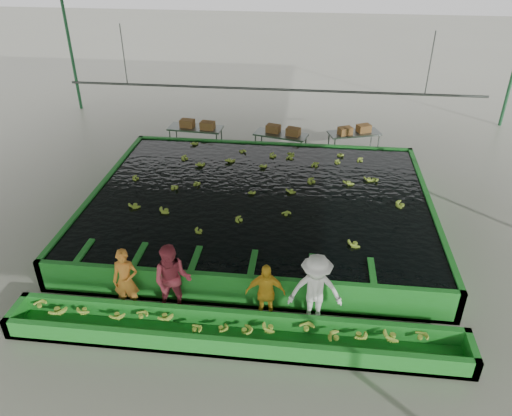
# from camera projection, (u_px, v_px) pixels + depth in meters

# --- Properties ---
(ground) EXTENTS (80.00, 80.00, 0.00)m
(ground) POSITION_uv_depth(u_px,v_px,m) (254.00, 248.00, 13.93)
(ground) COLOR gray
(ground) RESTS_ON ground
(shed_roof) EXTENTS (20.00, 22.00, 0.04)m
(shed_roof) POSITION_uv_depth(u_px,v_px,m) (253.00, 68.00, 11.41)
(shed_roof) COLOR gray
(shed_roof) RESTS_ON shed_posts
(shed_posts) EXTENTS (20.00, 22.00, 5.00)m
(shed_posts) POSITION_uv_depth(u_px,v_px,m) (254.00, 167.00, 12.67)
(shed_posts) COLOR #215D34
(shed_posts) RESTS_ON ground
(flotation_tank) EXTENTS (10.00, 8.00, 0.90)m
(flotation_tank) POSITION_uv_depth(u_px,v_px,m) (260.00, 207.00, 14.99)
(flotation_tank) COLOR #1F8225
(flotation_tank) RESTS_ON ground
(tank_water) EXTENTS (9.70, 7.70, 0.00)m
(tank_water) POSITION_uv_depth(u_px,v_px,m) (260.00, 195.00, 14.79)
(tank_water) COLOR black
(tank_water) RESTS_ON flotation_tank
(sorting_trough) EXTENTS (10.00, 1.00, 0.50)m
(sorting_trough) POSITION_uv_depth(u_px,v_px,m) (234.00, 334.00, 10.72)
(sorting_trough) COLOR #1F8225
(sorting_trough) RESTS_ON ground
(cableway_rail) EXTENTS (0.08, 0.08, 14.00)m
(cableway_rail) POSITION_uv_depth(u_px,v_px,m) (272.00, 89.00, 16.70)
(cableway_rail) COLOR #59605B
(cableway_rail) RESTS_ON shed_roof
(rail_hanger_left) EXTENTS (0.04, 0.04, 2.00)m
(rail_hanger_left) POSITION_uv_depth(u_px,v_px,m) (124.00, 55.00, 16.70)
(rail_hanger_left) COLOR #59605B
(rail_hanger_left) RESTS_ON shed_roof
(rail_hanger_right) EXTENTS (0.04, 0.04, 2.00)m
(rail_hanger_right) POSITION_uv_depth(u_px,v_px,m) (430.00, 64.00, 15.69)
(rail_hanger_right) COLOR #59605B
(rail_hanger_right) RESTS_ON shed_roof
(worker_a) EXTENTS (0.63, 0.44, 1.63)m
(worker_a) POSITION_uv_depth(u_px,v_px,m) (126.00, 281.00, 11.38)
(worker_a) COLOR orange
(worker_a) RESTS_ON ground
(worker_b) EXTENTS (0.97, 0.80, 1.83)m
(worker_b) POSITION_uv_depth(u_px,v_px,m) (172.00, 281.00, 11.22)
(worker_b) COLOR #AD3848
(worker_b) RESTS_ON ground
(worker_c) EXTENTS (0.93, 0.45, 1.53)m
(worker_c) POSITION_uv_depth(u_px,v_px,m) (265.00, 293.00, 11.09)
(worker_c) COLOR yellow
(worker_c) RESTS_ON ground
(worker_d) EXTENTS (1.24, 0.77, 1.85)m
(worker_d) POSITION_uv_depth(u_px,v_px,m) (315.00, 291.00, 10.90)
(worker_d) COLOR white
(worker_d) RESTS_ON ground
(packing_table_left) EXTENTS (2.13, 0.98, 0.94)m
(packing_table_left) POSITION_uv_depth(u_px,v_px,m) (196.00, 139.00, 19.56)
(packing_table_left) COLOR #59605B
(packing_table_left) RESTS_ON ground
(packing_table_mid) EXTENTS (2.13, 1.24, 0.91)m
(packing_table_mid) POSITION_uv_depth(u_px,v_px,m) (281.00, 145.00, 19.07)
(packing_table_mid) COLOR #59605B
(packing_table_mid) RESTS_ON ground
(packing_table_right) EXTENTS (2.10, 1.34, 0.89)m
(packing_table_right) POSITION_uv_depth(u_px,v_px,m) (353.00, 143.00, 19.23)
(packing_table_right) COLOR #59605B
(packing_table_right) RESTS_ON ground
(box_stack_left) EXTENTS (1.40, 0.59, 0.29)m
(box_stack_left) POSITION_uv_depth(u_px,v_px,m) (198.00, 128.00, 19.25)
(box_stack_left) COLOR brown
(box_stack_left) RESTS_ON packing_table_left
(box_stack_mid) EXTENTS (1.36, 0.72, 0.28)m
(box_stack_mid) POSITION_uv_depth(u_px,v_px,m) (283.00, 134.00, 18.85)
(box_stack_mid) COLOR brown
(box_stack_mid) RESTS_ON packing_table_mid
(box_stack_right) EXTENTS (1.32, 0.90, 0.28)m
(box_stack_right) POSITION_uv_depth(u_px,v_px,m) (354.00, 133.00, 18.95)
(box_stack_right) COLOR brown
(box_stack_right) RESTS_ON packing_table_right
(floating_bananas) EXTENTS (8.39, 5.72, 0.11)m
(floating_bananas) POSITION_uv_depth(u_px,v_px,m) (263.00, 183.00, 15.47)
(floating_bananas) COLOR #8CAF31
(floating_bananas) RESTS_ON tank_water
(trough_bananas) EXTENTS (8.60, 0.57, 0.11)m
(trough_bananas) POSITION_uv_depth(u_px,v_px,m) (234.00, 328.00, 10.65)
(trough_bananas) COLOR #8CAF31
(trough_bananas) RESTS_ON sorting_trough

